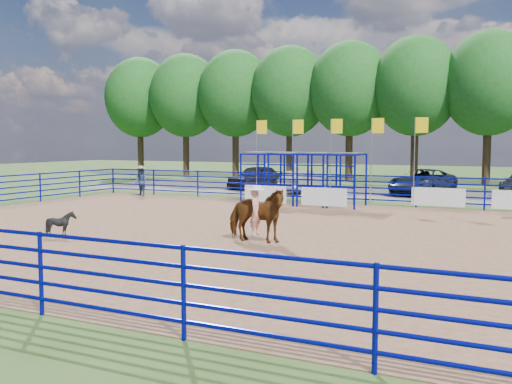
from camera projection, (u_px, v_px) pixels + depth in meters
ground at (271, 234)px, 19.16m from camera, size 120.00×120.00×0.00m
arena_dirt at (271, 234)px, 19.16m from camera, size 30.00×20.00×0.02m
gravel_strip at (386, 193)px, 34.43m from camera, size 40.00×10.00×0.01m
horse_and_rider at (256, 212)px, 17.40m from camera, size 2.02×0.96×2.45m
calf at (61, 224)px, 18.37m from camera, size 0.88×0.82×0.85m
spectator_cowboy at (141, 181)px, 32.49m from camera, size 0.95×0.85×1.69m
car_a at (256, 177)px, 37.65m from camera, size 2.65×4.80×1.55m
car_b at (301, 182)px, 34.85m from camera, size 1.51×4.05×1.32m
car_c at (423, 182)px, 33.41m from camera, size 3.65×5.80×1.49m
perimeter_fence at (271, 212)px, 19.10m from camera, size 30.10×20.10×1.50m
chute_assembly at (310, 180)px, 27.81m from camera, size 19.32×2.41×4.20m
treeline at (416, 81)px, 41.85m from camera, size 56.40×6.40×11.24m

